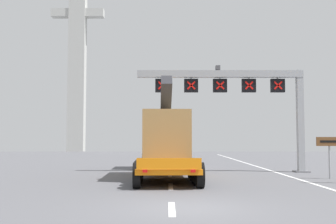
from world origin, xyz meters
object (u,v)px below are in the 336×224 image
Objects in this scene: overhead_lane_gantry at (239,90)px; bridge_pylon_distant at (76,37)px; tourist_info_sign_brown at (328,147)px; heavy_haul_truck_orange at (163,141)px.

bridge_pylon_distant reaches higher than overhead_lane_gantry.
overhead_lane_gantry is at bearing -64.90° from bridge_pylon_distant.
overhead_lane_gantry is 50.10m from bridge_pylon_distant.
bridge_pylon_distant reaches higher than tourist_info_sign_brown.
bridge_pylon_distant is at bearing 109.06° from heavy_haul_truck_orange.
overhead_lane_gantry reaches higher than tourist_info_sign_brown.
heavy_haul_truck_orange reaches higher than tourist_info_sign_brown.
heavy_haul_truck_orange is 9.35m from tourist_info_sign_brown.
tourist_info_sign_brown is 0.06× the size of bridge_pylon_distant.
overhead_lane_gantry is 0.77× the size of heavy_haul_truck_orange.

